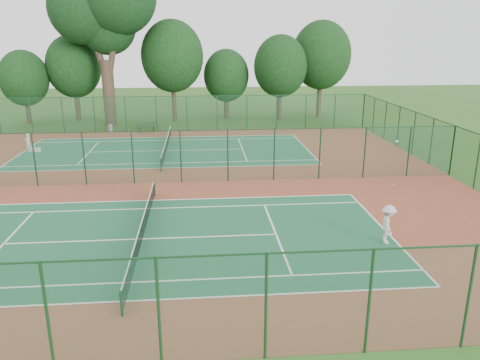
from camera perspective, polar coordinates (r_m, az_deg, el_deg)
The scene contains 20 objects.
ground at distance 31.28m, azimuth -9.93°, elevation -0.33°, with size 120.00×120.00×0.00m, color #2B591B.
red_pad at distance 31.28m, azimuth -9.93°, elevation -0.32°, with size 40.00×36.00×0.01m, color brown.
court_near at distance 22.89m, azimuth -11.74°, elevation -7.06°, with size 23.77×10.97×0.01m, color #1C5A36.
court_far at distance 39.93m, azimuth -8.91°, elevation 3.56°, with size 23.77×10.97×0.01m, color #1E603B.
fence_north at distance 48.41m, azimuth -8.33°, elevation 8.07°, with size 40.00×0.09×3.50m.
fence_south at distance 14.22m, azimuth -16.29°, elevation -15.46°, with size 40.00×0.09×3.50m.
fence_east at distance 35.14m, azimuth 24.46°, elevation 3.28°, with size 0.09×36.00×3.50m.
fence_divider at distance 30.80m, azimuth -10.10°, elevation 2.80°, with size 40.00×0.09×3.50m.
tennis_net_near at distance 22.68m, azimuth -11.82°, elevation -5.84°, with size 0.10×12.90×0.97m.
tennis_net_far at distance 39.81m, azimuth -8.94°, elevation 4.30°, with size 0.10×12.90×0.97m.
player_near at distance 22.72m, azimuth 17.61°, elevation -5.18°, with size 1.19×0.69×1.85m, color silver.
player_far at distance 42.61m, azimuth -24.41°, elevation 4.17°, with size 0.57×0.37×1.57m, color silver.
trash_bin at distance 48.59m, azimuth -15.52°, elevation 6.09°, with size 0.48×0.48×0.87m, color slate.
bench at distance 47.90m, azimuth -11.29°, elevation 6.35°, with size 1.74×0.93×1.03m.
kit_bag at distance 42.68m, azimuth -23.72°, elevation 3.42°, with size 0.92×0.34×0.34m, color silver.
stray_ball_a at distance 30.72m, azimuth -2.43°, elevation -0.32°, with size 0.06×0.06×0.06m, color #CDD832.
stray_ball_b at distance 31.24m, azimuth 7.42°, elevation -0.16°, with size 0.06×0.06×0.06m, color #AFCD2F.
stray_ball_c at distance 30.97m, azimuth -14.57°, elevation -0.73°, with size 0.07×0.07×0.07m, color #C6DB33.
big_tree at distance 52.48m, azimuth -16.30°, elevation 19.53°, with size 11.04×8.08×16.96m.
evergreen_row at distance 54.83m, azimuth -7.38°, elevation 7.30°, with size 39.00×5.00×12.00m, color black, non-canonical shape.
Camera 1 is at (2.85, -29.74, 9.27)m, focal length 35.00 mm.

